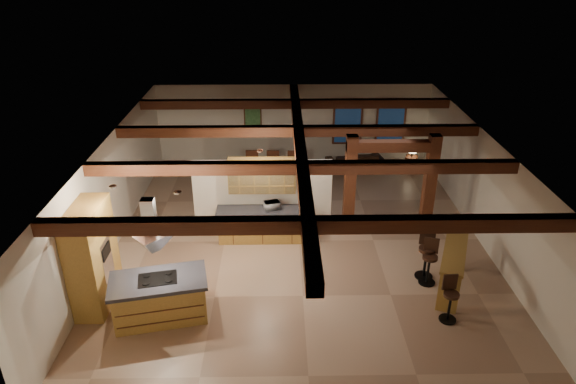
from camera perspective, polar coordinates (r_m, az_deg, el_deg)
name	(u,v)px	position (r m, az deg, el deg)	size (l,w,h in m)	color
ground	(299,241)	(14.30, 1.23, -5.44)	(12.00, 12.00, 0.00)	tan
room_walls	(300,183)	(13.46, 1.30, 1.05)	(12.00, 12.00, 12.00)	beige
ceiling_beams	(300,148)	(13.09, 1.34, 4.96)	(10.00, 12.00, 0.28)	#3F170F
timber_posts	(391,175)	(14.24, 11.33, 1.88)	(2.50, 0.30, 2.90)	#3F170F
partition_wall	(263,198)	(14.21, -2.84, -0.63)	(3.80, 0.18, 2.20)	beige
pantry_cabinet	(92,257)	(12.18, -20.91, -6.78)	(0.67, 1.60, 2.40)	#AE8438
back_counter	(263,224)	(14.15, -2.82, -3.59)	(2.50, 0.66, 0.94)	#AE8438
upper_display_cabinet	(262,176)	(13.72, -2.92, 1.83)	(1.80, 0.36, 0.95)	#AE8438
range_hood	(153,248)	(10.97, -14.73, -6.01)	(1.10, 1.10, 1.40)	silver
back_windows	(369,122)	(19.38, 9.01, 7.69)	(2.70, 0.07, 1.70)	#3F170F
framed_art	(253,117)	(19.06, -3.93, 8.27)	(0.65, 0.05, 0.85)	#3F170F
recessed_cans	(188,175)	(11.42, -11.08, 1.86)	(3.16, 2.46, 0.03)	silver
kitchen_island	(160,298)	(11.68, -14.03, -11.33)	(2.22, 1.48, 1.02)	#AE8438
dining_table	(273,180)	(17.10, -1.73, 1.38)	(2.01, 1.12, 0.71)	#3F210F
sofa	(355,161)	(18.93, 7.42, 3.47)	(2.03, 0.79, 0.59)	black
microwave	(272,205)	(13.87, -1.80, -1.50)	(0.41, 0.28, 0.23)	#BABABF
bar_counter	(453,263)	(12.67, 17.86, -7.56)	(1.20, 2.04, 1.05)	#AE8438
side_table	(411,163)	(19.17, 13.50, 3.13)	(0.42, 0.42, 0.53)	#3F170F
table_lamp	(412,150)	(18.98, 13.66, 4.57)	(0.31, 0.31, 0.36)	black
bar_stool_a	(450,298)	(11.79, 17.55, -11.22)	(0.38, 0.38, 1.08)	black
bar_stool_b	(429,261)	(12.81, 15.44, -7.45)	(0.42, 0.44, 1.16)	black
bar_stool_c	(426,254)	(12.99, 15.10, -6.64)	(0.44, 0.46, 1.26)	black
dining_chairs	(272,173)	(17.00, -1.74, 2.17)	(1.89, 1.89, 1.20)	#3F170F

